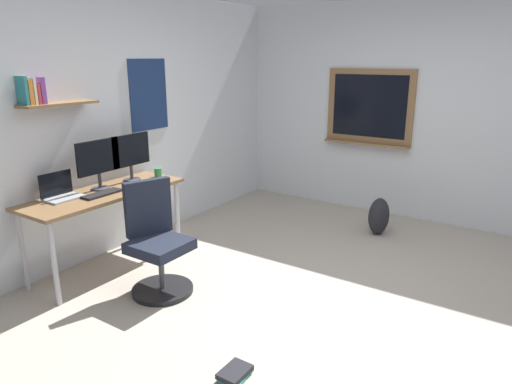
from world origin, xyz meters
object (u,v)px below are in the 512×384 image
Objects in this scene: book_stack_on_floor at (235,373)px; laptop at (61,192)px; monitor_secondary at (131,154)px; monitor_primary at (98,161)px; keyboard at (102,194)px; office_chair at (157,245)px; backpack at (379,216)px; computer_mouse at (126,186)px; desk at (105,200)px; coffee_mug at (158,172)px.

laptop is at bearing 81.98° from book_stack_on_floor.
laptop is 0.67× the size of monitor_secondary.
keyboard is (-0.12, -0.16, -0.26)m from monitor_primary.
laptop reaches higher than book_stack_on_floor.
office_chair is 2.59m from backpack.
book_stack_on_floor is (-0.56, -1.87, -0.73)m from keyboard.
backpack is (2.22, -1.93, -0.81)m from monitor_primary.
computer_mouse reaches higher than book_stack_on_floor.
computer_mouse reaches higher than keyboard.
desk is 3.31× the size of monitor_secondary.
desk is 0.56m from monitor_secondary.
monitor_primary is at bearing -7.16° from laptop.
computer_mouse is 1.13× the size of coffee_mug.
laptop is 0.59m from computer_mouse.
computer_mouse is at bearing -173.86° from coffee_mug.
book_stack_on_floor is at bearing -117.57° from monitor_secondary.
coffee_mug is at bearing 131.19° from backpack.
keyboard is at bearing -162.22° from monitor_secondary.
office_chair reaches higher than coffee_mug.
monitor_primary is at bearing 54.27° from keyboard.
office_chair is 3.06× the size of laptop.
backpack is (2.34, -1.77, -0.55)m from keyboard.
monitor_secondary is at bearing 36.16° from computer_mouse.
keyboard is 3.56× the size of computer_mouse.
monitor_primary reaches higher than computer_mouse.
backpack is 2.91m from book_stack_on_floor.
office_chair is 4.16× the size of book_stack_on_floor.
office_chair is at bearing -97.52° from monitor_primary.
monitor_secondary is 1.11× the size of backpack.
backpack is 1.83× the size of book_stack_on_floor.
book_stack_on_floor is at bearing -98.02° from laptop.
backpack is (2.06, -1.77, -0.56)m from computer_mouse.
keyboard is (0.27, -0.21, -0.04)m from laptop.
office_chair is at bearing -89.19° from keyboard.
keyboard is at bearing 73.29° from book_stack_on_floor.
monitor_secondary is 2.50m from book_stack_on_floor.
computer_mouse is at bearing -143.84° from monitor_secondary.
book_stack_on_floor is (-1.06, -2.03, -0.99)m from monitor_secondary.
coffee_mug is 0.40× the size of book_stack_on_floor.
computer_mouse reaches higher than desk.
monitor_secondary reaches higher than office_chair.
computer_mouse is 0.47m from coffee_mug.
monitor_primary is at bearing 82.48° from office_chair.
office_chair is 2.57× the size of keyboard.
monitor_secondary reaches higher than coffee_mug.
computer_mouse is (0.28, 0.00, 0.01)m from keyboard.
coffee_mug is at bearing 43.31° from office_chair.
desk is 0.36m from monitor_primary.
keyboard is (-0.08, -0.07, 0.09)m from desk.
keyboard is 0.88× the size of backpack.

